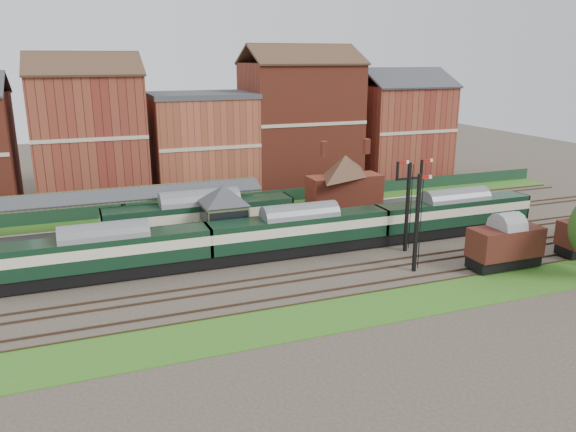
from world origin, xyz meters
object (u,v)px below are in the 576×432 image
object	(u,v)px
signal_box	(224,216)
goods_van_a	(505,244)
semaphore_bracket	(408,201)
dmu_train	(300,230)
platform_railcar	(200,218)

from	to	relation	value
signal_box	goods_van_a	bearing A→B (deg)	-31.19
semaphore_bracket	dmu_train	size ratio (longest dim) A/B	0.17
dmu_train	signal_box	bearing A→B (deg)	150.94
goods_van_a	dmu_train	bearing A→B (deg)	147.97
signal_box	semaphore_bracket	bearing A→B (deg)	-20.92
signal_box	dmu_train	world-z (taller)	signal_box
dmu_train	platform_railcar	distance (m)	9.79
signal_box	goods_van_a	size ratio (longest dim) A/B	1.01
goods_van_a	semaphore_bracket	bearing A→B (deg)	128.65
signal_box	semaphore_bracket	world-z (taller)	semaphore_bracket
platform_railcar	signal_box	bearing A→B (deg)	-65.66
semaphore_bracket	goods_van_a	bearing A→B (deg)	-51.35
semaphore_bracket	dmu_train	xyz separation A→B (m)	(-9.19, 2.50, -2.44)
semaphore_bracket	goods_van_a	distance (m)	8.71
semaphore_bracket	goods_van_a	world-z (taller)	semaphore_bracket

